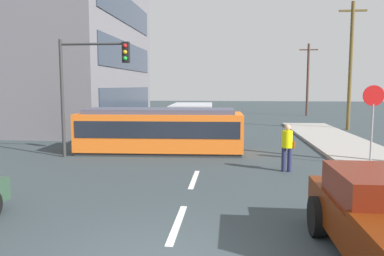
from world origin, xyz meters
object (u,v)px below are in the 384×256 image
(traffic_light_mast, at_px, (89,75))
(utility_pole_mid, at_px, (351,64))
(city_bus, at_px, (192,116))
(streetcar_tram, at_px, (161,130))
(parked_sedan_mid, at_px, (110,128))
(utility_pole_far, at_px, (308,78))
(stop_sign, at_px, (373,108))
(pedestrian_crossing, at_px, (287,145))
(parked_sedan_far, at_px, (139,118))

(traffic_light_mast, height_order, utility_pole_mid, utility_pole_mid)
(city_bus, height_order, traffic_light_mast, traffic_light_mast)
(streetcar_tram, bearing_deg, city_bus, 84.54)
(parked_sedan_mid, xyz_separation_m, utility_pole_far, (14.50, 18.56, 3.13))
(utility_pole_far, bearing_deg, stop_sign, -95.85)
(pedestrian_crossing, xyz_separation_m, utility_pole_far, (5.76, 25.96, 2.81))
(pedestrian_crossing, bearing_deg, parked_sedan_far, 121.80)
(city_bus, relative_size, parked_sedan_far, 1.21)
(city_bus, height_order, parked_sedan_mid, city_bus)
(parked_sedan_far, bearing_deg, streetcar_tram, -71.44)
(parked_sedan_far, distance_m, utility_pole_mid, 15.16)
(city_bus, bearing_deg, parked_sedan_mid, -141.93)
(streetcar_tram, bearing_deg, utility_pole_far, 64.24)
(pedestrian_crossing, relative_size, traffic_light_mast, 0.34)
(city_bus, bearing_deg, utility_pole_far, 56.17)
(parked_sedan_far, distance_m, stop_sign, 17.48)
(parked_sedan_mid, bearing_deg, utility_pole_mid, 21.99)
(stop_sign, bearing_deg, traffic_light_mast, 175.90)
(parked_sedan_far, bearing_deg, city_bus, -36.37)
(traffic_light_mast, xyz_separation_m, utility_pole_far, (13.55, 24.03, 0.31))
(utility_pole_mid, bearing_deg, pedestrian_crossing, -114.31)
(stop_sign, bearing_deg, parked_sedan_mid, 152.34)
(pedestrian_crossing, xyz_separation_m, utility_pole_mid, (6.04, 13.36, 3.51))
(pedestrian_crossing, distance_m, stop_sign, 3.63)
(parked_sedan_far, height_order, stop_sign, stop_sign)
(streetcar_tram, bearing_deg, pedestrian_crossing, -33.94)
(parked_sedan_mid, bearing_deg, traffic_light_mast, -80.23)
(traffic_light_mast, bearing_deg, utility_pole_far, 60.58)
(stop_sign, bearing_deg, utility_pole_mid, 77.02)
(streetcar_tram, bearing_deg, parked_sedan_mid, 132.51)
(utility_pole_mid, distance_m, utility_pole_far, 12.62)
(streetcar_tram, height_order, parked_sedan_mid, streetcar_tram)
(utility_pole_far, bearing_deg, traffic_light_mast, -119.42)
(city_bus, relative_size, pedestrian_crossing, 3.21)
(stop_sign, bearing_deg, parked_sedan_far, 132.84)
(stop_sign, relative_size, utility_pole_mid, 0.34)
(traffic_light_mast, bearing_deg, utility_pole_mid, 39.60)
(stop_sign, xyz_separation_m, utility_pole_mid, (2.82, 12.23, 2.26))
(city_bus, distance_m, pedestrian_crossing, 11.66)
(stop_sign, bearing_deg, pedestrian_crossing, -160.57)
(streetcar_tram, bearing_deg, stop_sign, -15.46)
(stop_sign, height_order, utility_pole_mid, utility_pole_mid)
(city_bus, distance_m, stop_sign, 12.36)
(city_bus, bearing_deg, pedestrian_crossing, -67.81)
(parked_sedan_mid, bearing_deg, city_bus, 38.07)
(city_bus, height_order, parked_sedan_far, city_bus)
(parked_sedan_mid, height_order, stop_sign, stop_sign)
(utility_pole_mid, bearing_deg, traffic_light_mast, -140.40)
(utility_pole_mid, xyz_separation_m, utility_pole_far, (-0.28, 12.59, -0.70))
(stop_sign, bearing_deg, utility_pole_far, 84.15)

